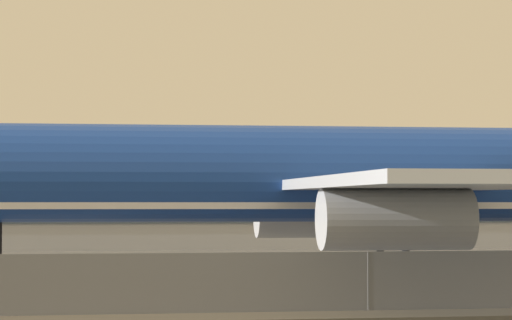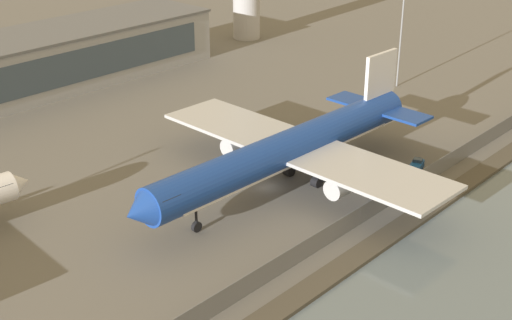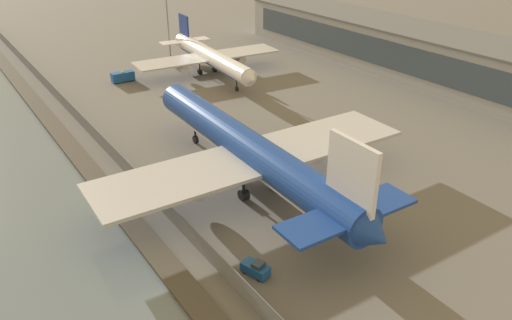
# 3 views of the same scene
# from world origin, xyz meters

# --- Properties ---
(ground_plane) EXTENTS (500.00, 500.00, 0.00)m
(ground_plane) POSITION_xyz_m (0.00, 0.00, 0.00)
(ground_plane) COLOR #66635E
(shoreline_seawall) EXTENTS (320.00, 3.00, 0.50)m
(shoreline_seawall) POSITION_xyz_m (0.00, -20.50, 0.25)
(shoreline_seawall) COLOR #474238
(shoreline_seawall) RESTS_ON ground
(perimeter_fence) EXTENTS (280.00, 0.10, 2.62)m
(perimeter_fence) POSITION_xyz_m (0.00, -16.00, 1.31)
(perimeter_fence) COLOR slate
(perimeter_fence) RESTS_ON ground
(cargo_jet_blue) EXTENTS (54.46, 46.70, 15.47)m
(cargo_jet_blue) POSITION_xyz_m (2.45, -2.45, 5.90)
(cargo_jet_blue) COLOR #193D93
(cargo_jet_blue) RESTS_ON ground
(baggage_tug) EXTENTS (3.53, 2.49, 1.80)m
(baggage_tug) POSITION_xyz_m (19.15, -12.79, 0.81)
(baggage_tug) COLOR #19519E
(baggage_tug) RESTS_ON ground
(apron_light_mast_apron_east) EXTENTS (3.20, 0.40, 25.86)m
(apron_light_mast_apron_east) POSITION_xyz_m (51.08, 10.88, 14.25)
(apron_light_mast_apron_east) COLOR gray
(apron_light_mast_apron_east) RESTS_ON ground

